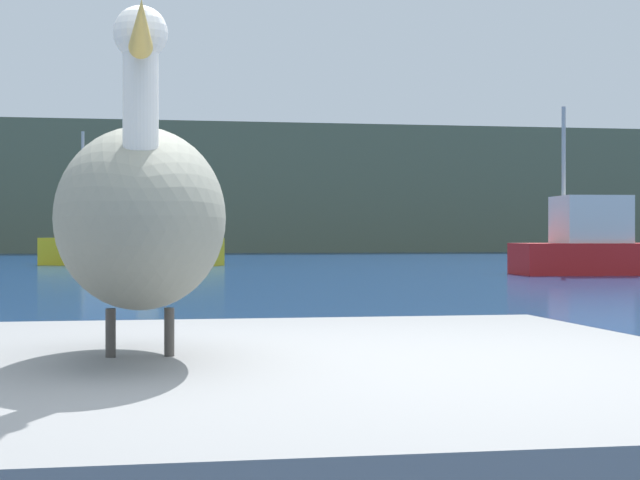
# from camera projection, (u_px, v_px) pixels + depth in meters

# --- Properties ---
(hillside_backdrop) EXTENTS (140.00, 16.39, 8.54)m
(hillside_backdrop) POSITION_uv_depth(u_px,v_px,m) (129.00, 191.00, 77.69)
(hillside_backdrop) COLOR #5B664C
(hillside_backdrop) RESTS_ON ground
(pelican) EXTENTS (0.50, 1.45, 0.94)m
(pelican) POSITION_uv_depth(u_px,v_px,m) (140.00, 216.00, 3.14)
(pelican) COLOR gray
(pelican) RESTS_ON pier_dock
(fishing_boat_red) EXTENTS (7.05, 2.76, 4.97)m
(fishing_boat_red) POSITION_uv_depth(u_px,v_px,m) (620.00, 248.00, 32.54)
(fishing_boat_red) COLOR red
(fishing_boat_red) RESTS_ON ground
(fishing_boat_yellow) EXTENTS (7.11, 5.15, 5.24)m
(fishing_boat_yellow) POSITION_uv_depth(u_px,v_px,m) (128.00, 242.00, 42.24)
(fishing_boat_yellow) COLOR yellow
(fishing_boat_yellow) RESTS_ON ground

